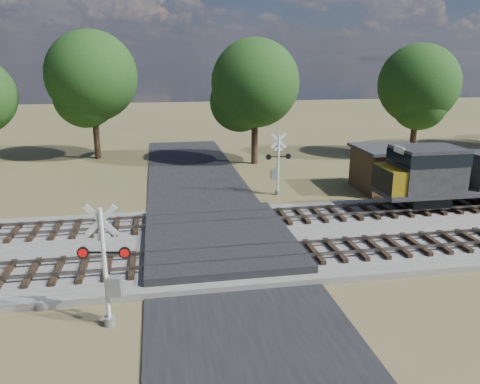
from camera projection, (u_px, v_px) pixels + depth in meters
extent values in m
plane|color=brown|center=(220.00, 248.00, 22.39)|extent=(160.00, 160.00, 0.00)
cube|color=gray|center=(407.00, 229.00, 24.53)|extent=(140.00, 10.00, 0.30)
cube|color=black|center=(220.00, 248.00, 22.38)|extent=(7.00, 60.00, 0.08)
cube|color=#262628|center=(219.00, 239.00, 22.78)|extent=(7.00, 9.00, 0.62)
cube|color=black|center=(271.00, 254.00, 20.73)|extent=(44.00, 2.60, 0.18)
cube|color=#5D564F|center=(444.00, 245.00, 21.38)|extent=(140.00, 0.08, 0.15)
cube|color=#5D564F|center=(427.00, 234.00, 22.74)|extent=(140.00, 0.08, 0.15)
cube|color=black|center=(249.00, 218.00, 25.46)|extent=(44.00, 2.60, 0.18)
cube|color=#5D564F|center=(391.00, 211.00, 26.11)|extent=(140.00, 0.08, 0.15)
cube|color=#5D564F|center=(380.00, 204.00, 27.47)|extent=(140.00, 0.08, 0.15)
cylinder|color=silver|center=(105.00, 269.00, 15.37)|extent=(0.15, 0.15, 4.20)
cylinder|color=gray|center=(110.00, 321.00, 15.90)|extent=(0.38, 0.38, 0.32)
cube|color=silver|center=(101.00, 220.00, 14.91)|extent=(1.09, 0.25, 1.10)
cube|color=silver|center=(101.00, 220.00, 14.91)|extent=(1.09, 0.25, 1.10)
cube|color=silver|center=(102.00, 237.00, 15.07)|extent=(0.52, 0.13, 0.23)
cube|color=black|center=(104.00, 252.00, 15.21)|extent=(1.66, 0.38, 0.06)
cylinder|color=red|center=(83.00, 252.00, 15.22)|extent=(0.39, 0.17, 0.38)
cylinder|color=red|center=(125.00, 253.00, 15.20)|extent=(0.39, 0.17, 0.38)
cube|color=gray|center=(114.00, 286.00, 15.54)|extent=(0.52, 0.40, 0.68)
cylinder|color=silver|center=(278.00, 165.00, 30.75)|extent=(0.14, 0.14, 4.05)
cylinder|color=gray|center=(278.00, 192.00, 31.26)|extent=(0.36, 0.36, 0.30)
cube|color=silver|center=(279.00, 141.00, 30.31)|extent=(1.06, 0.06, 1.06)
cube|color=silver|center=(279.00, 141.00, 30.31)|extent=(1.06, 0.06, 1.06)
cube|color=silver|center=(279.00, 149.00, 30.46)|extent=(0.51, 0.04, 0.22)
cube|color=black|center=(278.00, 157.00, 30.60)|extent=(1.62, 0.10, 0.06)
cylinder|color=red|center=(288.00, 156.00, 30.70)|extent=(0.37, 0.11, 0.36)
cylinder|color=red|center=(269.00, 157.00, 30.50)|extent=(0.37, 0.11, 0.36)
cube|color=gray|center=(274.00, 174.00, 30.88)|extent=(0.46, 0.31, 0.66)
cube|color=#4D3921|center=(388.00, 170.00, 32.00)|extent=(4.10, 4.10, 2.82)
cube|color=#2F2F32|center=(390.00, 148.00, 31.59)|extent=(4.51, 4.51, 0.20)
cylinder|color=black|center=(96.00, 128.00, 41.92)|extent=(0.56, 0.56, 5.63)
sphere|color=#123B13|center=(91.00, 76.00, 40.68)|extent=(7.88, 7.88, 7.88)
cylinder|color=black|center=(255.00, 133.00, 39.93)|extent=(0.56, 0.56, 5.24)
sphere|color=#123B13|center=(255.00, 83.00, 38.78)|extent=(7.34, 7.34, 7.34)
cylinder|color=black|center=(414.00, 130.00, 42.59)|extent=(0.56, 0.56, 5.07)
sphere|color=#123B13|center=(419.00, 84.00, 41.48)|extent=(7.10, 7.10, 7.10)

